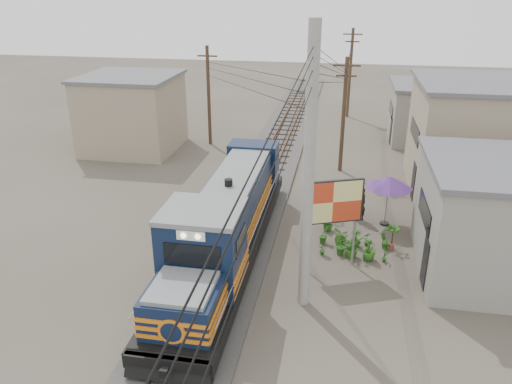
% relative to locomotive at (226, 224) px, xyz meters
% --- Properties ---
extents(ground, '(120.00, 120.00, 0.00)m').
position_rel_locomotive_xyz_m(ground, '(0.00, -2.11, -1.65)').
color(ground, '#473F35').
rests_on(ground, ground).
extents(ballast, '(3.60, 70.00, 0.16)m').
position_rel_locomotive_xyz_m(ballast, '(0.00, 7.89, -1.57)').
color(ballast, '#595651').
rests_on(ballast, ground).
extents(track, '(1.15, 70.00, 0.12)m').
position_rel_locomotive_xyz_m(track, '(0.00, 7.89, -1.39)').
color(track, '#51331E').
rests_on(track, ground).
extents(locomotive, '(2.78, 15.11, 3.74)m').
position_rel_locomotive_xyz_m(locomotive, '(0.00, 0.00, 0.00)').
color(locomotive, black).
rests_on(locomotive, ground).
extents(utility_pole_main, '(0.40, 0.40, 10.00)m').
position_rel_locomotive_xyz_m(utility_pole_main, '(3.50, -2.61, 3.35)').
color(utility_pole_main, '#9E9B93').
rests_on(utility_pole_main, ground).
extents(wooden_pole_mid, '(1.60, 0.24, 7.00)m').
position_rel_locomotive_xyz_m(wooden_pole_mid, '(4.50, 11.89, 2.03)').
color(wooden_pole_mid, '#4C3826').
rests_on(wooden_pole_mid, ground).
extents(wooden_pole_far, '(1.60, 0.24, 7.50)m').
position_rel_locomotive_xyz_m(wooden_pole_far, '(4.80, 25.89, 2.28)').
color(wooden_pole_far, '#4C3826').
rests_on(wooden_pole_far, ground).
extents(wooden_pole_left, '(1.60, 0.24, 7.00)m').
position_rel_locomotive_xyz_m(wooden_pole_left, '(-5.00, 15.89, 2.03)').
color(wooden_pole_left, '#4C3826').
rests_on(wooden_pole_left, ground).
extents(power_lines, '(9.65, 19.00, 3.30)m').
position_rel_locomotive_xyz_m(power_lines, '(-0.14, 6.38, 5.91)').
color(power_lines, black).
rests_on(power_lines, ground).
extents(shophouse_mid, '(8.40, 7.35, 6.20)m').
position_rel_locomotive_xyz_m(shophouse_mid, '(12.50, 9.89, 1.46)').
color(shophouse_mid, gray).
rests_on(shophouse_mid, ground).
extents(shophouse_back, '(6.30, 6.30, 4.20)m').
position_rel_locomotive_xyz_m(shophouse_back, '(11.00, 19.89, 0.46)').
color(shophouse_back, gray).
rests_on(shophouse_back, ground).
extents(shophouse_left, '(6.30, 6.30, 5.20)m').
position_rel_locomotive_xyz_m(shophouse_left, '(-10.00, 13.89, 0.96)').
color(shophouse_left, gray).
rests_on(shophouse_left, ground).
extents(billboard, '(2.37, 1.04, 3.87)m').
position_rel_locomotive_xyz_m(billboard, '(4.32, 0.08, 1.21)').
color(billboard, '#99999E').
rests_on(billboard, ground).
extents(market_umbrella, '(2.31, 2.31, 2.52)m').
position_rel_locomotive_xyz_m(market_umbrella, '(6.84, 4.56, 0.56)').
color(market_umbrella, black).
rests_on(market_umbrella, ground).
extents(vendor, '(0.77, 0.72, 1.77)m').
position_rel_locomotive_xyz_m(vendor, '(5.62, 4.77, -0.77)').
color(vendor, black).
rests_on(vendor, ground).
extents(plant_nursery, '(3.33, 3.30, 1.02)m').
position_rel_locomotive_xyz_m(plant_nursery, '(5.07, 1.76, -1.21)').
color(plant_nursery, '#2E651C').
rests_on(plant_nursery, ground).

